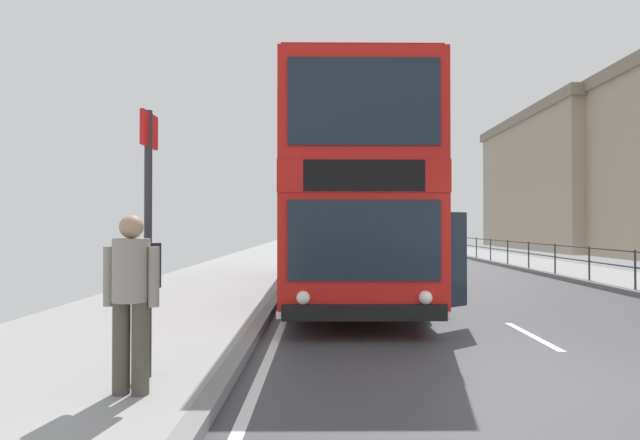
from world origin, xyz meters
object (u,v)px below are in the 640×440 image
Objects in this scene: pedestrian_companion at (133,289)px; bare_tree_far_00 at (435,201)px; background_building_00 at (577,181)px; bus_stop_sign_near at (148,213)px; double_decker_bus_main at (344,201)px.

bare_tree_far_00 reaches higher than pedestrian_companion.
background_building_00 is at bearing 57.44° from pedestrian_companion.
double_decker_bus_main is at bearing 72.39° from bus_stop_sign_near.
background_building_00 reaches higher than bus_stop_sign_near.
pedestrian_companion is 0.21× the size of bare_tree_far_00.
pedestrian_companion is at bearing -106.98° from bare_tree_far_00.
bus_stop_sign_near is 0.35× the size of bare_tree_far_00.
bus_stop_sign_near is 0.17× the size of background_building_00.
bus_stop_sign_near is at bearing -123.00° from background_building_00.
double_decker_bus_main reaches higher than pedestrian_companion.
bus_stop_sign_near is (-0.03, 0.50, 0.72)m from pedestrian_companion.
pedestrian_companion is at bearing -122.56° from background_building_00.
double_decker_bus_main reaches higher than bus_stop_sign_near.
background_building_00 is (20.64, 32.33, 3.91)m from pedestrian_companion.
bus_stop_sign_near is at bearing -107.61° from double_decker_bus_main.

